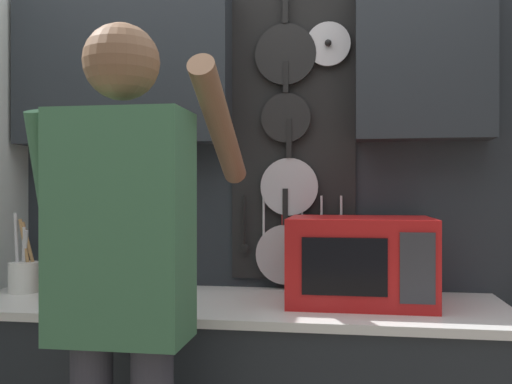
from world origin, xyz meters
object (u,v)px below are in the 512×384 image
(knife_block, at_px, (81,268))
(utensil_crock, at_px, (24,274))
(person, at_px, (123,272))
(microwave, at_px, (360,260))

(knife_block, relative_size, utensil_crock, 0.88)
(person, bearing_deg, microwave, 40.50)
(microwave, distance_m, utensil_crock, 1.34)
(person, bearing_deg, utensil_crock, 138.53)
(microwave, bearing_deg, knife_block, 179.96)
(knife_block, xyz_separation_m, person, (0.41, -0.58, 0.07))
(utensil_crock, bearing_deg, knife_block, -0.31)
(knife_block, height_order, utensil_crock, utensil_crock)
(utensil_crock, relative_size, person, 0.18)
(knife_block, xyz_separation_m, utensil_crock, (-0.25, 0.00, -0.03))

